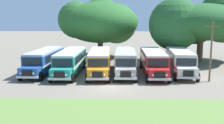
{
  "coord_description": "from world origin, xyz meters",
  "views": [
    {
      "loc": [
        0.97,
        -25.05,
        6.85
      ],
      "look_at": [
        0.0,
        5.42,
        1.6
      ],
      "focal_mm": 41.03,
      "sensor_mm": 36.0,
      "label": 1
    }
  ],
  "objects_px": {
    "parked_bus_slot_0": "(45,60)",
    "parked_bus_slot_4": "(153,61)",
    "parked_bus_slot_3": "(125,60)",
    "parked_bus_slot_5": "(180,60)",
    "secondary_tree": "(201,22)",
    "parked_bus_slot_1": "(70,61)",
    "utility_pole": "(211,49)",
    "broad_shade_tree": "(101,22)",
    "parked_bus_slot_2": "(100,61)"
  },
  "relations": [
    {
      "from": "parked_bus_slot_2",
      "to": "parked_bus_slot_5",
      "type": "height_order",
      "value": "same"
    },
    {
      "from": "parked_bus_slot_5",
      "to": "broad_shade_tree",
      "type": "xyz_separation_m",
      "value": [
        -11.07,
        13.28,
        4.62
      ]
    },
    {
      "from": "secondary_tree",
      "to": "parked_bus_slot_0",
      "type": "bearing_deg",
      "value": -157.9
    },
    {
      "from": "broad_shade_tree",
      "to": "parked_bus_slot_5",
      "type": "bearing_deg",
      "value": -50.18
    },
    {
      "from": "parked_bus_slot_0",
      "to": "parked_bus_slot_5",
      "type": "bearing_deg",
      "value": 93.46
    },
    {
      "from": "parked_bus_slot_2",
      "to": "parked_bus_slot_3",
      "type": "relative_size",
      "value": 1.0
    },
    {
      "from": "parked_bus_slot_3",
      "to": "utility_pole",
      "type": "distance_m",
      "value": 10.23
    },
    {
      "from": "parked_bus_slot_3",
      "to": "secondary_tree",
      "type": "xyz_separation_m",
      "value": [
        12.02,
        9.33,
        4.7
      ]
    },
    {
      "from": "parked_bus_slot_5",
      "to": "broad_shade_tree",
      "type": "height_order",
      "value": "broad_shade_tree"
    },
    {
      "from": "parked_bus_slot_5",
      "to": "secondary_tree",
      "type": "relative_size",
      "value": 0.66
    },
    {
      "from": "parked_bus_slot_0",
      "to": "parked_bus_slot_2",
      "type": "height_order",
      "value": "same"
    },
    {
      "from": "parked_bus_slot_1",
      "to": "broad_shade_tree",
      "type": "distance_m",
      "value": 15.23
    },
    {
      "from": "parked_bus_slot_3",
      "to": "parked_bus_slot_4",
      "type": "distance_m",
      "value": 3.45
    },
    {
      "from": "parked_bus_slot_1",
      "to": "utility_pole",
      "type": "xyz_separation_m",
      "value": [
        15.98,
        -3.86,
        1.94
      ]
    },
    {
      "from": "parked_bus_slot_5",
      "to": "secondary_tree",
      "type": "distance_m",
      "value": 11.17
    },
    {
      "from": "parked_bus_slot_0",
      "to": "parked_bus_slot_4",
      "type": "bearing_deg",
      "value": 90.51
    },
    {
      "from": "parked_bus_slot_1",
      "to": "secondary_tree",
      "type": "xyz_separation_m",
      "value": [
        18.91,
        9.73,
        4.7
      ]
    },
    {
      "from": "parked_bus_slot_3",
      "to": "parked_bus_slot_4",
      "type": "relative_size",
      "value": 1.0
    },
    {
      "from": "secondary_tree",
      "to": "parked_bus_slot_1",
      "type": "bearing_deg",
      "value": -152.77
    },
    {
      "from": "parked_bus_slot_2",
      "to": "parked_bus_slot_5",
      "type": "distance_m",
      "value": 10.2
    },
    {
      "from": "parked_bus_slot_2",
      "to": "secondary_tree",
      "type": "relative_size",
      "value": 0.66
    },
    {
      "from": "parked_bus_slot_3",
      "to": "parked_bus_slot_2",
      "type": "bearing_deg",
      "value": -84.45
    },
    {
      "from": "parked_bus_slot_4",
      "to": "broad_shade_tree",
      "type": "height_order",
      "value": "broad_shade_tree"
    },
    {
      "from": "utility_pole",
      "to": "broad_shade_tree",
      "type": "bearing_deg",
      "value": 126.15
    },
    {
      "from": "parked_bus_slot_3",
      "to": "broad_shade_tree",
      "type": "height_order",
      "value": "broad_shade_tree"
    },
    {
      "from": "parked_bus_slot_5",
      "to": "utility_pole",
      "type": "relative_size",
      "value": 1.66
    },
    {
      "from": "parked_bus_slot_2",
      "to": "parked_bus_slot_3",
      "type": "bearing_deg",
      "value": 92.41
    },
    {
      "from": "parked_bus_slot_3",
      "to": "parked_bus_slot_5",
      "type": "height_order",
      "value": "same"
    },
    {
      "from": "parked_bus_slot_4",
      "to": "parked_bus_slot_2",
      "type": "bearing_deg",
      "value": -89.26
    },
    {
      "from": "parked_bus_slot_4",
      "to": "broad_shade_tree",
      "type": "bearing_deg",
      "value": -151.38
    },
    {
      "from": "parked_bus_slot_1",
      "to": "secondary_tree",
      "type": "distance_m",
      "value": 21.78
    },
    {
      "from": "parked_bus_slot_1",
      "to": "parked_bus_slot_5",
      "type": "height_order",
      "value": "same"
    },
    {
      "from": "broad_shade_tree",
      "to": "parked_bus_slot_1",
      "type": "bearing_deg",
      "value": -100.96
    },
    {
      "from": "parked_bus_slot_3",
      "to": "parked_bus_slot_5",
      "type": "xyz_separation_m",
      "value": [
        6.93,
        0.56,
        0.0
      ]
    },
    {
      "from": "parked_bus_slot_4",
      "to": "parked_bus_slot_5",
      "type": "height_order",
      "value": "same"
    },
    {
      "from": "parked_bus_slot_0",
      "to": "utility_pole",
      "type": "distance_m",
      "value": 20.03
    },
    {
      "from": "broad_shade_tree",
      "to": "secondary_tree",
      "type": "relative_size",
      "value": 0.84
    },
    {
      "from": "parked_bus_slot_2",
      "to": "broad_shade_tree",
      "type": "bearing_deg",
      "value": -178.61
    },
    {
      "from": "parked_bus_slot_1",
      "to": "parked_bus_slot_5",
      "type": "relative_size",
      "value": 0.99
    },
    {
      "from": "parked_bus_slot_0",
      "to": "secondary_tree",
      "type": "relative_size",
      "value": 0.66
    },
    {
      "from": "parked_bus_slot_0",
      "to": "secondary_tree",
      "type": "distance_m",
      "value": 24.57
    },
    {
      "from": "secondary_tree",
      "to": "utility_pole",
      "type": "height_order",
      "value": "secondary_tree"
    },
    {
      "from": "parked_bus_slot_0",
      "to": "secondary_tree",
      "type": "height_order",
      "value": "secondary_tree"
    },
    {
      "from": "parked_bus_slot_5",
      "to": "secondary_tree",
      "type": "xyz_separation_m",
      "value": [
        5.08,
        8.77,
        4.7
      ]
    },
    {
      "from": "parked_bus_slot_5",
      "to": "utility_pole",
      "type": "distance_m",
      "value": 5.63
    },
    {
      "from": "parked_bus_slot_3",
      "to": "parked_bus_slot_0",
      "type": "bearing_deg",
      "value": -90.56
    },
    {
      "from": "parked_bus_slot_2",
      "to": "parked_bus_slot_4",
      "type": "distance_m",
      "value": 6.68
    },
    {
      "from": "parked_bus_slot_4",
      "to": "secondary_tree",
      "type": "relative_size",
      "value": 0.66
    },
    {
      "from": "parked_bus_slot_1",
      "to": "secondary_tree",
      "type": "height_order",
      "value": "secondary_tree"
    },
    {
      "from": "parked_bus_slot_2",
      "to": "secondary_tree",
      "type": "bearing_deg",
      "value": 119.89
    }
  ]
}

